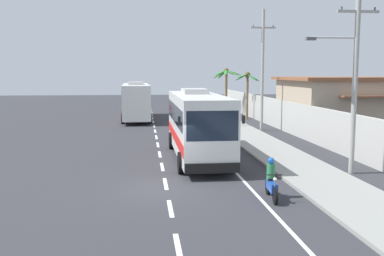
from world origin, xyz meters
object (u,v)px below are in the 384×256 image
Objects in this scene: pedestrian_near_kerb at (235,115)px; coach_bus_foreground at (197,123)px; palm_nearest at (226,80)px; utility_pole_nearest at (353,76)px; utility_pole_mid at (262,69)px; roadside_building at (371,105)px; motorcycle_beside_bus at (271,182)px; coach_bus_far_lane at (136,100)px; palm_second at (247,84)px.

coach_bus_foreground is at bearing -50.16° from pedestrian_near_kerb.
coach_bus_foreground is 25.94m from palm_nearest.
utility_pole_nearest is 15.92m from utility_pole_mid.
coach_bus_foreground is 14.83m from pedestrian_near_kerb.
roadside_building is (8.63, -16.09, -1.73)m from palm_nearest.
utility_pole_nearest reaches higher than pedestrian_near_kerb.
coach_bus_foreground is 8.59m from motorcycle_beside_bus.
motorcycle_beside_bus is at bearing -127.24° from roadside_building.
pedestrian_near_kerb is at bearing 81.83° from motorcycle_beside_bus.
palm_nearest reaches higher than pedestrian_near_kerb.
coach_bus_far_lane is at bearing -159.12° from palm_nearest.
palm_nearest is 18.34m from roadside_building.
motorcycle_beside_bus is 20.72m from utility_pole_mid.
palm_second is (1.00, 25.19, -0.91)m from utility_pole_nearest.
utility_pole_mid is (0.04, 15.91, 0.53)m from utility_pole_nearest.
palm_second is (0.96, 9.28, -1.44)m from utility_pole_mid.
motorcycle_beside_bus is (5.56, -29.53, -1.38)m from coach_bus_far_lane.
roadside_building is (8.21, -2.35, -2.87)m from utility_pole_mid.
coach_bus_far_lane is 2.35× the size of palm_nearest.
utility_pole_mid reaches higher than pedestrian_near_kerb.
palm_nearest is (4.50, 33.37, 3.32)m from motorcycle_beside_bus.
pedestrian_near_kerb is at bearing 123.82° from utility_pole_mid.
pedestrian_near_kerb is at bearing -39.90° from coach_bus_far_lane.
pedestrian_near_kerb is 0.17× the size of utility_pole_mid.
pedestrian_near_kerb is at bearing -111.90° from palm_second.
palm_second reaches higher than roadside_building.
coach_bus_foreground is 17.44m from roadside_building.
coach_bus_far_lane is 10.95m from palm_nearest.
utility_pole_nearest is at bearing -67.97° from coach_bus_far_lane.
utility_pole_nearest is (10.44, -25.81, 2.55)m from coach_bus_far_lane.
roadside_building reaches higher than motorcycle_beside_bus.
pedestrian_near_kerb is (3.19, 22.21, 0.39)m from motorcycle_beside_bus.
coach_bus_far_lane is 30.08m from motorcycle_beside_bus.
utility_pole_nearest reaches higher than palm_nearest.
utility_pole_mid reaches higher than roadside_building.
utility_pole_mid reaches higher than coach_bus_foreground.
pedestrian_near_kerb reaches higher than motorcycle_beside_bus.
palm_second reaches higher than motorcycle_beside_bus.
coach_bus_foreground is 5.50× the size of motorcycle_beside_bus.
palm_nearest is (10.07, 3.84, 1.94)m from coach_bus_far_lane.
pedestrian_near_kerb is (8.75, -7.32, -0.99)m from coach_bus_far_lane.
palm_nearest is (-0.42, 13.74, -1.14)m from utility_pole_mid.
utility_pole_nearest reaches higher than motorcycle_beside_bus.
utility_pole_mid is 1.86× the size of palm_nearest.
motorcycle_beside_bus is at bearing -142.74° from utility_pole_nearest.
motorcycle_beside_bus is at bearing -77.64° from coach_bus_foreground.
palm_second is (1.38, -4.46, -0.30)m from palm_nearest.
coach_bus_foreground is at bearing 102.36° from motorcycle_beside_bus.
palm_nearest is at bearing 82.31° from motorcycle_beside_bus.
utility_pole_nearest is at bearing -90.15° from utility_pole_mid.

